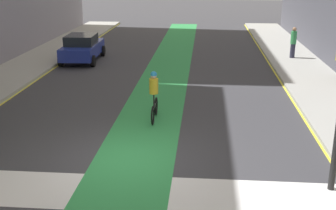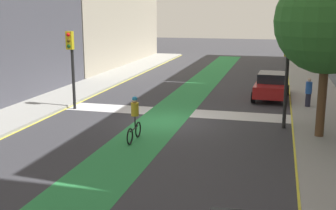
{
  "view_description": "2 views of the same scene",
  "coord_description": "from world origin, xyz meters",
  "px_view_note": "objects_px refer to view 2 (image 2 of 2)",
  "views": [
    {
      "loc": [
        2.23,
        -11.41,
        5.44
      ],
      "look_at": [
        1.07,
        2.19,
        0.96
      ],
      "focal_mm": 45.96,
      "sensor_mm": 36.0,
      "label": 1
    },
    {
      "loc": [
        -5.2,
        19.7,
        5.38
      ],
      "look_at": [
        -0.61,
        1.91,
        1.27
      ],
      "focal_mm": 46.28,
      "sensor_mm": 36.0,
      "label": 2
    }
  ],
  "objects_px": {
    "traffic_signal_near_right": "(71,55)",
    "car_red_left_near": "(271,86)",
    "traffic_signal_near_left": "(288,64)",
    "street_tree_near": "(328,21)",
    "pedestrian_sidewalk_left_a": "(309,92)",
    "cyclist_in_lane": "(135,118)"
  },
  "relations": [
    {
      "from": "traffic_signal_near_right",
      "to": "car_red_left_near",
      "type": "relative_size",
      "value": 0.98
    },
    {
      "from": "traffic_signal_near_right",
      "to": "traffic_signal_near_left",
      "type": "bearing_deg",
      "value": 174.02
    },
    {
      "from": "car_red_left_near",
      "to": "street_tree_near",
      "type": "bearing_deg",
      "value": 104.96
    },
    {
      "from": "car_red_left_near",
      "to": "pedestrian_sidewalk_left_a",
      "type": "xyz_separation_m",
      "value": [
        -2.01,
        2.42,
        0.14
      ]
    },
    {
      "from": "traffic_signal_near_right",
      "to": "cyclist_in_lane",
      "type": "relative_size",
      "value": 2.27
    },
    {
      "from": "traffic_signal_near_left",
      "to": "pedestrian_sidewalk_left_a",
      "type": "distance_m",
      "value": 5.0
    },
    {
      "from": "car_red_left_near",
      "to": "cyclist_in_lane",
      "type": "relative_size",
      "value": 2.31
    },
    {
      "from": "traffic_signal_near_right",
      "to": "pedestrian_sidewalk_left_a",
      "type": "distance_m",
      "value": 12.92
    },
    {
      "from": "traffic_signal_near_right",
      "to": "car_red_left_near",
      "type": "bearing_deg",
      "value": -151.37
    },
    {
      "from": "traffic_signal_near_left",
      "to": "car_red_left_near",
      "type": "relative_size",
      "value": 1.0
    },
    {
      "from": "cyclist_in_lane",
      "to": "pedestrian_sidewalk_left_a",
      "type": "height_order",
      "value": "cyclist_in_lane"
    },
    {
      "from": "traffic_signal_near_right",
      "to": "traffic_signal_near_left",
      "type": "relative_size",
      "value": 0.99
    },
    {
      "from": "traffic_signal_near_right",
      "to": "cyclist_in_lane",
      "type": "height_order",
      "value": "traffic_signal_near_right"
    },
    {
      "from": "street_tree_near",
      "to": "cyclist_in_lane",
      "type": "bearing_deg",
      "value": 15.51
    },
    {
      "from": "cyclist_in_lane",
      "to": "car_red_left_near",
      "type": "bearing_deg",
      "value": -117.4
    },
    {
      "from": "traffic_signal_near_right",
      "to": "traffic_signal_near_left",
      "type": "height_order",
      "value": "traffic_signal_near_left"
    },
    {
      "from": "car_red_left_near",
      "to": "street_tree_near",
      "type": "relative_size",
      "value": 0.62
    },
    {
      "from": "pedestrian_sidewalk_left_a",
      "to": "street_tree_near",
      "type": "bearing_deg",
      "value": 91.58
    },
    {
      "from": "pedestrian_sidewalk_left_a",
      "to": "cyclist_in_lane",
      "type": "bearing_deg",
      "value": 46.8
    },
    {
      "from": "pedestrian_sidewalk_left_a",
      "to": "street_tree_near",
      "type": "distance_m",
      "value": 6.92
    },
    {
      "from": "traffic_signal_near_left",
      "to": "traffic_signal_near_right",
      "type": "bearing_deg",
      "value": -5.98
    },
    {
      "from": "car_red_left_near",
      "to": "cyclist_in_lane",
      "type": "xyz_separation_m",
      "value": [
        5.28,
        10.19,
        0.17
      ]
    }
  ]
}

